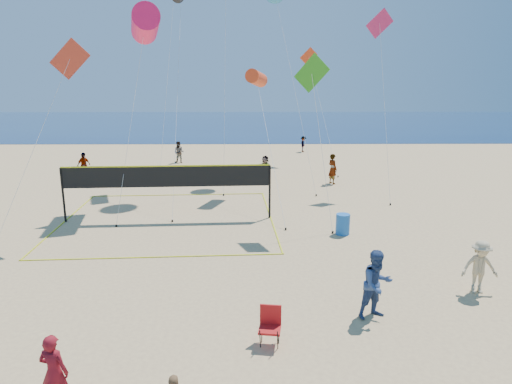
{
  "coord_description": "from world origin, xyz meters",
  "views": [
    {
      "loc": [
        1.08,
        -9.89,
        6.35
      ],
      "look_at": [
        1.2,
        2.0,
        3.45
      ],
      "focal_mm": 32.0,
      "sensor_mm": 36.0,
      "label": 1
    }
  ],
  "objects_px": {
    "trash_barrel": "(343,224)",
    "volleyball_net": "(167,183)",
    "camp_chair": "(270,323)",
    "woman": "(54,372)"
  },
  "relations": [
    {
      "from": "trash_barrel",
      "to": "volleyball_net",
      "type": "relative_size",
      "value": 0.09
    },
    {
      "from": "trash_barrel",
      "to": "volleyball_net",
      "type": "bearing_deg",
      "value": 164.44
    },
    {
      "from": "camp_chair",
      "to": "woman",
      "type": "bearing_deg",
      "value": -144.52
    },
    {
      "from": "woman",
      "to": "volleyball_net",
      "type": "xyz_separation_m",
      "value": [
        -0.01,
        12.71,
        0.98
      ]
    },
    {
      "from": "woman",
      "to": "camp_chair",
      "type": "relative_size",
      "value": 1.48
    },
    {
      "from": "trash_barrel",
      "to": "woman",
      "type": "bearing_deg",
      "value": -126.26
    },
    {
      "from": "trash_barrel",
      "to": "volleyball_net",
      "type": "xyz_separation_m",
      "value": [
        -7.76,
        2.16,
        1.35
      ]
    },
    {
      "from": "woman",
      "to": "volleyball_net",
      "type": "relative_size",
      "value": 0.16
    },
    {
      "from": "woman",
      "to": "volleyball_net",
      "type": "height_order",
      "value": "volleyball_net"
    },
    {
      "from": "camp_chair",
      "to": "volleyball_net",
      "type": "relative_size",
      "value": 0.11
    }
  ]
}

